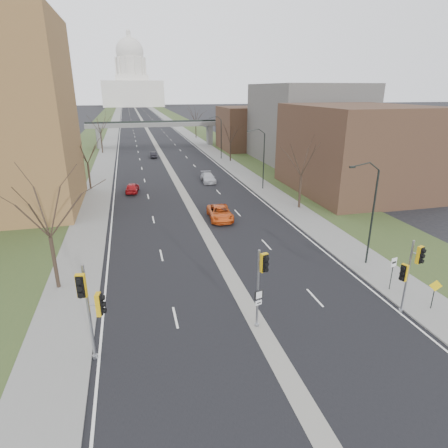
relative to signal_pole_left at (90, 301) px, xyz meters
name	(u,v)px	position (x,y,z in m)	size (l,w,h in m)	color
ground	(258,324)	(9.63, 1.06, -3.77)	(700.00, 700.00, 0.00)	black
road_surface	(144,123)	(9.63, 151.06, -3.77)	(20.00, 600.00, 0.01)	black
median_strip	(144,123)	(9.63, 151.06, -3.77)	(1.20, 600.00, 0.02)	gray
sidewalk_right	(172,123)	(21.63, 151.06, -3.71)	(4.00, 600.00, 0.12)	gray
sidewalk_left	(115,124)	(-2.37, 151.06, -3.71)	(4.00, 600.00, 0.12)	gray
grass_verge_right	(185,122)	(27.63, 151.06, -3.72)	(8.00, 600.00, 0.10)	#2F421E
grass_verge_left	(100,124)	(-8.37, 151.06, -3.72)	(8.00, 600.00, 0.10)	#2F421E
commercial_block_near	(355,150)	(33.63, 29.06, 2.23)	(16.00, 20.00, 12.00)	#492F22
commercial_block_mid	(306,123)	(37.63, 53.06, 3.73)	(18.00, 22.00, 15.00)	#625F59
commercial_block_far	(250,128)	(31.63, 71.06, 1.23)	(14.00, 14.00, 10.00)	#492F22
pedestrian_bridge	(156,127)	(9.63, 81.06, 1.07)	(34.00, 3.00, 6.45)	slate
capitol	(132,83)	(9.63, 321.06, 14.83)	(48.00, 42.00, 55.75)	silver
streetlight_near	(368,185)	(20.62, 7.06, 3.18)	(2.61, 0.20, 8.70)	black
streetlight_mid	(259,142)	(20.62, 33.06, 3.18)	(2.61, 0.20, 8.70)	black
streetlight_far	(217,126)	(20.62, 59.06, 3.18)	(2.61, 0.20, 8.70)	black
tree_left_a	(45,204)	(-3.37, 9.06, 2.87)	(7.20, 7.20, 9.40)	#382B21
tree_left_b	(86,147)	(-3.37, 39.06, 2.46)	(6.75, 6.75, 8.81)	#382B21
tree_left_c	(99,122)	(-3.37, 73.06, 3.27)	(7.65, 7.65, 9.99)	#382B21
tree_right_a	(303,155)	(22.63, 23.06, 2.87)	(7.20, 7.20, 9.40)	#382B21
tree_right_b	(230,132)	(22.63, 56.06, 2.05)	(6.30, 6.30, 8.22)	#382B21
tree_right_c	(195,114)	(22.63, 96.06, 3.27)	(7.65, 7.65, 9.99)	#382B21
signal_pole_left	(90,301)	(0.00, 0.00, 0.00)	(1.17, 0.97, 5.76)	gray
signal_pole_median	(261,276)	(9.57, 0.60, -0.11)	(0.69, 0.88, 5.25)	gray
signal_pole_right	(410,268)	(19.31, -0.18, -0.38)	(1.16, 0.86, 5.17)	gray
speed_limit_sign	(393,268)	(20.47, 2.68, -1.90)	(0.54, 0.15, 2.55)	black
warning_sign	(434,290)	(21.52, -0.24, -2.25)	(0.80, 0.32, 2.16)	black
car_left_near	(132,188)	(2.59, 35.91, -3.06)	(1.68, 4.18, 1.42)	#A11216
car_left_far	(153,155)	(7.63, 64.48, -3.14)	(1.32, 3.80, 1.25)	black
car_right_near	(220,213)	(12.08, 21.43, -3.01)	(2.51, 5.45, 1.51)	#D04F16
car_right_mid	(208,178)	(14.49, 39.51, -3.06)	(1.98, 4.87, 1.41)	#B0B2B8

